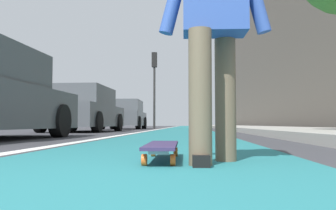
% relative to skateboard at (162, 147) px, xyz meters
% --- Properties ---
extents(ground_plane, '(80.00, 80.00, 0.00)m').
position_rel_skateboard_xyz_m(ground_plane, '(8.55, 0.10, -0.09)').
color(ground_plane, '#38383D').
extents(bike_lane_paint, '(56.00, 2.19, 0.00)m').
position_rel_skateboard_xyz_m(bike_lane_paint, '(22.55, 0.10, -0.09)').
color(bike_lane_paint, '#237075').
rests_on(bike_lane_paint, ground).
extents(lane_stripe_white, '(52.00, 0.16, 0.01)m').
position_rel_skateboard_xyz_m(lane_stripe_white, '(18.55, 1.35, -0.09)').
color(lane_stripe_white, silver).
rests_on(lane_stripe_white, ground).
extents(sidewalk_curb, '(52.00, 3.20, 0.14)m').
position_rel_skateboard_xyz_m(sidewalk_curb, '(16.55, -3.25, -0.02)').
color(sidewalk_curb, '#9E9B93').
rests_on(sidewalk_curb, ground).
extents(building_facade, '(40.00, 1.20, 10.94)m').
position_rel_skateboard_xyz_m(building_facade, '(20.55, -6.07, 5.37)').
color(building_facade, '#5B534A').
rests_on(building_facade, ground).
extents(skateboard, '(0.84, 0.21, 0.11)m').
position_rel_skateboard_xyz_m(skateboard, '(0.00, 0.00, 0.00)').
color(skateboard, orange).
rests_on(skateboard, ground).
extents(skater_person, '(0.46, 0.72, 1.64)m').
position_rel_skateboard_xyz_m(skater_person, '(-0.15, -0.35, 0.84)').
color(skater_person, brown).
rests_on(skater_person, ground).
extents(parked_car_mid, '(4.40, 2.02, 1.47)m').
position_rel_skateboard_xyz_m(parked_car_mid, '(9.13, 3.35, 0.61)').
color(parked_car_mid, '#4C5156').
rests_on(parked_car_mid, ground).
extents(parked_car_far, '(4.16, 2.04, 1.48)m').
position_rel_skateboard_xyz_m(parked_car_far, '(15.65, 3.20, 0.61)').
color(parked_car_far, '#4C5156').
rests_on(parked_car_far, ground).
extents(traffic_light, '(0.33, 0.28, 4.15)m').
position_rel_skateboard_xyz_m(traffic_light, '(16.62, 1.75, 2.78)').
color(traffic_light, '#2D2D2D').
rests_on(traffic_light, ground).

